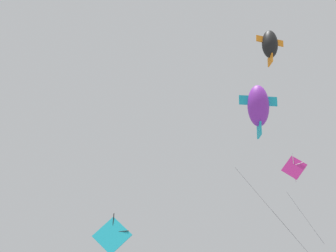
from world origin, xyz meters
TOP-DOWN VIEW (x-y plane):
  - kite_fish_near_right at (3.47, 6.74)m, footprint 3.20×3.01m
  - kite_diamond_mid_left at (-1.78, -0.78)m, footprint 2.01×2.37m
  - kite_fish_upper_right at (6.66, 7.32)m, footprint 1.04×1.01m
  - kite_diamond_far_centre at (-1.53, 8.27)m, footprint 1.28×1.27m

SIDE VIEW (x-z plane):
  - kite_diamond_mid_left at x=-1.78m, z-range 28.31..34.78m
  - kite_fish_upper_right at x=6.66m, z-range 32.36..33.93m
  - kite_fish_near_right at x=3.47m, z-range 29.02..37.87m
  - kite_diamond_far_centre at x=-1.53m, z-range 31.83..36.44m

